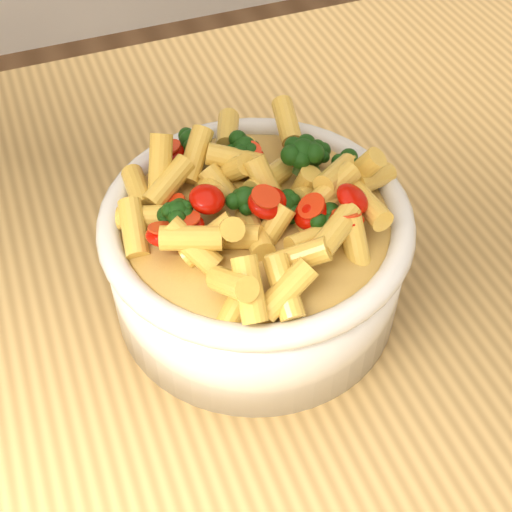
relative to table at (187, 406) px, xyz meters
name	(u,v)px	position (x,y,z in m)	size (l,w,h in m)	color
table	(187,406)	(0.00, 0.00, 0.00)	(1.20, 0.80, 0.90)	tan
serving_bowl	(256,255)	(0.07, 0.01, 0.15)	(0.22, 0.22, 0.09)	white
pasta_salad	(256,196)	(0.07, 0.01, 0.21)	(0.17, 0.17, 0.04)	#FFD850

